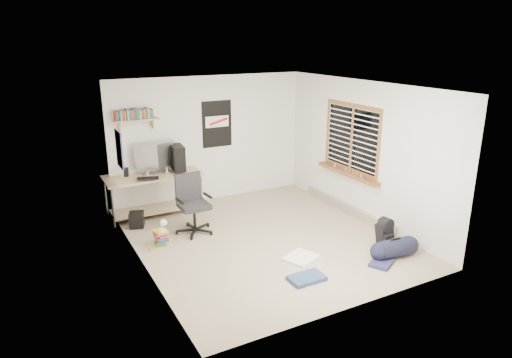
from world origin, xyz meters
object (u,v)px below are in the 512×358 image
desk (154,195)px  office_chair (194,205)px  book_stack (161,236)px  backpack (385,233)px  duffel_bag (395,249)px

desk → office_chair: 1.25m
desk → book_stack: bearing=-120.0°
office_chair → backpack: 3.16m
backpack → book_stack: 3.59m
book_stack → duffel_bag: bearing=-34.9°
duffel_bag → book_stack: size_ratio=1.35×
desk → backpack: bearing=-65.0°
backpack → duffel_bag: size_ratio=0.62×
office_chair → duffel_bag: 3.30m
office_chair → backpack: bearing=-41.3°
backpack → desk: bearing=125.7°
office_chair → duffel_bag: (2.34, -2.29, -0.35)m
book_stack → office_chair: bearing=17.4°
duffel_bag → book_stack: 3.65m
backpack → book_stack: backpack is taller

